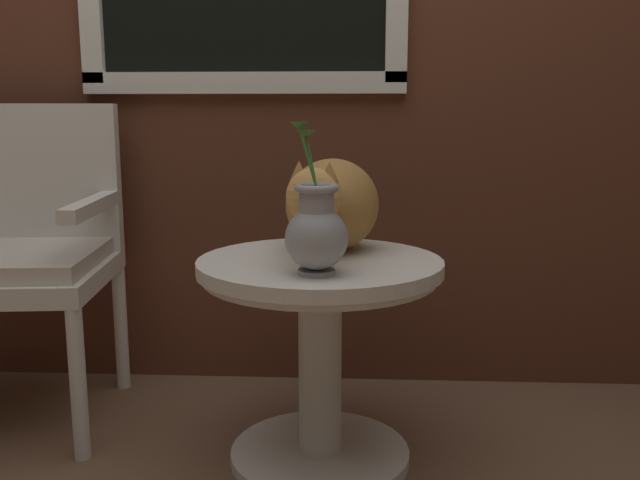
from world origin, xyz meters
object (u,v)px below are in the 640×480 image
wicker_side_table (320,323)px  wicker_chair (18,243)px  cat (331,204)px  pewter_vase_with_ivy (316,231)px

wicker_side_table → wicker_chair: bearing=164.2°
wicker_side_table → cat: (0.02, 0.10, 0.30)m
wicker_chair → cat: (0.96, -0.16, 0.15)m
wicker_side_table → pewter_vase_with_ivy: pewter_vase_with_ivy is taller
pewter_vase_with_ivy → cat: bearing=85.1°
wicker_chair → pewter_vase_with_ivy: 1.04m
pewter_vase_with_ivy → wicker_side_table: bearing=90.1°
wicker_chair → cat: wicker_chair is taller
wicker_chair → pewter_vase_with_ivy: bearing=-25.1°
wicker_chair → pewter_vase_with_ivy: (0.93, -0.44, 0.12)m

